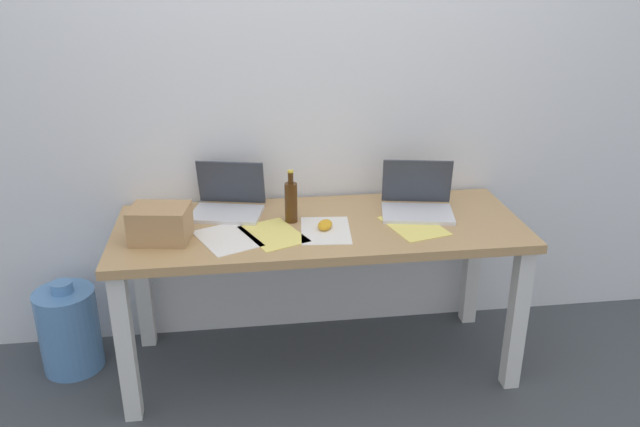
{
  "coord_description": "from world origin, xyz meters",
  "views": [
    {
      "loc": [
        -0.34,
        -2.57,
        1.84
      ],
      "look_at": [
        0.0,
        0.0,
        0.78
      ],
      "focal_mm": 35.86,
      "sensor_mm": 36.0,
      "label": 1
    }
  ],
  "objects_px": {
    "desk": "(320,244)",
    "laptop_right": "(417,202)",
    "laptop_left": "(228,203)",
    "beer_bottle": "(291,201)",
    "water_cooler_jug": "(69,329)",
    "cardboard_box": "(160,224)",
    "computer_mouse": "(325,225)"
  },
  "relations": [
    {
      "from": "laptop_right",
      "to": "desk",
      "type": "bearing_deg",
      "value": -170.42
    },
    {
      "from": "desk",
      "to": "laptop_left",
      "type": "relative_size",
      "value": 4.99
    },
    {
      "from": "desk",
      "to": "laptop_left",
      "type": "xyz_separation_m",
      "value": [
        -0.4,
        0.19,
        0.15
      ]
    },
    {
      "from": "laptop_left",
      "to": "water_cooler_jug",
      "type": "distance_m",
      "value": 0.96
    },
    {
      "from": "laptop_left",
      "to": "laptop_right",
      "type": "height_order",
      "value": "laptop_right"
    },
    {
      "from": "computer_mouse",
      "to": "laptop_left",
      "type": "bearing_deg",
      "value": 169.7
    },
    {
      "from": "laptop_left",
      "to": "computer_mouse",
      "type": "relative_size",
      "value": 3.6
    },
    {
      "from": "laptop_right",
      "to": "beer_bottle",
      "type": "distance_m",
      "value": 0.59
    },
    {
      "from": "beer_bottle",
      "to": "cardboard_box",
      "type": "xyz_separation_m",
      "value": [
        -0.56,
        -0.13,
        -0.02
      ]
    },
    {
      "from": "beer_bottle",
      "to": "cardboard_box",
      "type": "height_order",
      "value": "beer_bottle"
    },
    {
      "from": "desk",
      "to": "water_cooler_jug",
      "type": "xyz_separation_m",
      "value": [
        -1.17,
        0.12,
        -0.43
      ]
    },
    {
      "from": "laptop_right",
      "to": "cardboard_box",
      "type": "relative_size",
      "value": 1.53
    },
    {
      "from": "beer_bottle",
      "to": "laptop_right",
      "type": "bearing_deg",
      "value": 2.93
    },
    {
      "from": "computer_mouse",
      "to": "cardboard_box",
      "type": "xyz_separation_m",
      "value": [
        -0.69,
        -0.03,
        0.06
      ]
    },
    {
      "from": "laptop_left",
      "to": "beer_bottle",
      "type": "xyz_separation_m",
      "value": [
        0.28,
        -0.14,
        0.05
      ]
    },
    {
      "from": "water_cooler_jug",
      "to": "beer_bottle",
      "type": "bearing_deg",
      "value": -4.17
    },
    {
      "from": "desk",
      "to": "laptop_right",
      "type": "bearing_deg",
      "value": 9.58
    },
    {
      "from": "cardboard_box",
      "to": "water_cooler_jug",
      "type": "xyz_separation_m",
      "value": [
        -0.49,
        0.2,
        -0.6
      ]
    },
    {
      "from": "laptop_left",
      "to": "cardboard_box",
      "type": "xyz_separation_m",
      "value": [
        -0.28,
        -0.27,
        0.02
      ]
    },
    {
      "from": "laptop_left",
      "to": "water_cooler_jug",
      "type": "xyz_separation_m",
      "value": [
        -0.77,
        -0.06,
        -0.57
      ]
    },
    {
      "from": "laptop_left",
      "to": "beer_bottle",
      "type": "bearing_deg",
      "value": -26.75
    },
    {
      "from": "laptop_right",
      "to": "computer_mouse",
      "type": "bearing_deg",
      "value": -163.77
    },
    {
      "from": "laptop_left",
      "to": "computer_mouse",
      "type": "height_order",
      "value": "laptop_left"
    },
    {
      "from": "laptop_left",
      "to": "water_cooler_jug",
      "type": "relative_size",
      "value": 0.79
    },
    {
      "from": "laptop_left",
      "to": "desk",
      "type": "bearing_deg",
      "value": -25.16
    },
    {
      "from": "laptop_left",
      "to": "beer_bottle",
      "type": "relative_size",
      "value": 1.51
    },
    {
      "from": "laptop_right",
      "to": "water_cooler_jug",
      "type": "relative_size",
      "value": 0.8
    },
    {
      "from": "water_cooler_jug",
      "to": "computer_mouse",
      "type": "bearing_deg",
      "value": -8.46
    },
    {
      "from": "computer_mouse",
      "to": "water_cooler_jug",
      "type": "height_order",
      "value": "computer_mouse"
    },
    {
      "from": "beer_bottle",
      "to": "cardboard_box",
      "type": "relative_size",
      "value": 1.01
    },
    {
      "from": "computer_mouse",
      "to": "water_cooler_jug",
      "type": "bearing_deg",
      "value": -168.75
    },
    {
      "from": "laptop_right",
      "to": "water_cooler_jug",
      "type": "distance_m",
      "value": 1.73
    }
  ]
}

